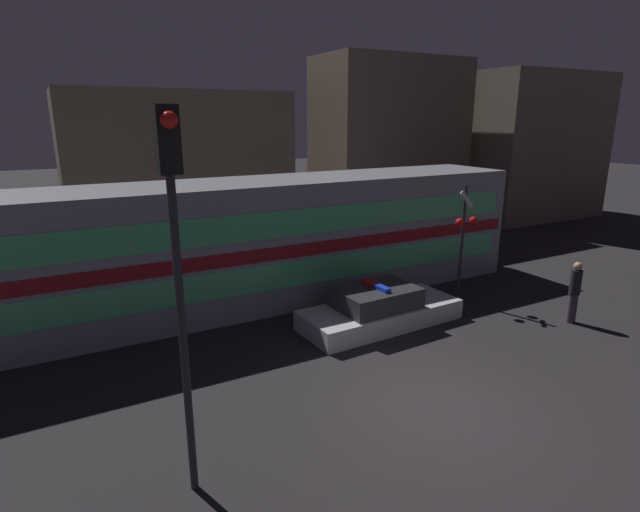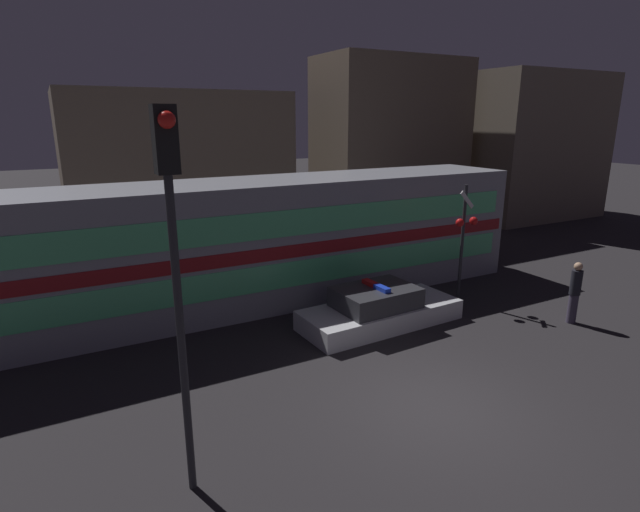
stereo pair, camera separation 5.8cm
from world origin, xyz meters
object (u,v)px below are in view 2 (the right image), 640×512
at_px(train, 266,242).
at_px(crossing_signal_near, 464,233).
at_px(pedestrian, 575,292).
at_px(traffic_light_corner, 173,235).
at_px(police_car, 379,309).

relative_size(train, crossing_signal_near, 4.73).
height_order(train, crossing_signal_near, train).
bearing_deg(crossing_signal_near, pedestrian, -60.52).
height_order(pedestrian, crossing_signal_near, crossing_signal_near).
bearing_deg(crossing_signal_near, traffic_light_corner, -156.12).
distance_m(crossing_signal_near, traffic_light_corner, 10.84).
xyz_separation_m(police_car, crossing_signal_near, (3.37, 0.30, 1.81)).
distance_m(police_car, crossing_signal_near, 3.84).
distance_m(train, pedestrian, 9.26).
bearing_deg(police_car, train, 117.83).
xyz_separation_m(train, pedestrian, (6.99, -5.98, -1.01)).
xyz_separation_m(pedestrian, traffic_light_corner, (-11.37, -1.48, 3.22)).
bearing_deg(pedestrian, train, 139.45).
xyz_separation_m(train, traffic_light_corner, (-4.38, -7.46, 2.21)).
distance_m(train, traffic_light_corner, 8.93).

